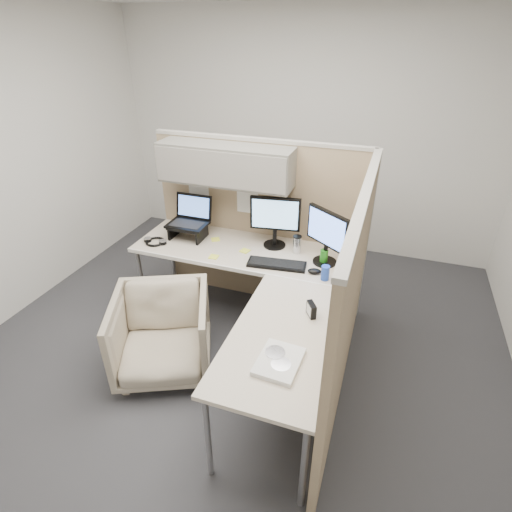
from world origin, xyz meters
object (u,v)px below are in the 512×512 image
(desk, at_px, (254,281))
(monitor_left, at_px, (275,218))
(keyboard, at_px, (277,264))
(office_chair, at_px, (162,331))

(desk, xyz_separation_m, monitor_left, (0.00, 0.55, 0.32))
(keyboard, bearing_deg, monitor_left, 103.28)
(desk, bearing_deg, office_chair, -143.42)
(office_chair, xyz_separation_m, monitor_left, (0.61, 1.01, 0.63))
(office_chair, height_order, keyboard, keyboard)
(desk, distance_m, monitor_left, 0.64)
(desk, relative_size, office_chair, 2.68)
(desk, xyz_separation_m, office_chair, (-0.61, -0.45, -0.31))
(office_chair, distance_m, keyboard, 1.06)
(monitor_left, relative_size, keyboard, 0.96)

